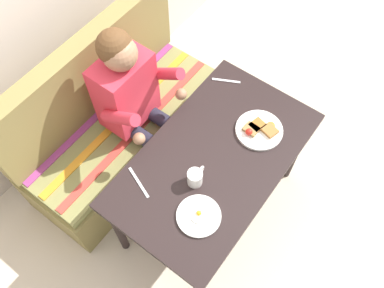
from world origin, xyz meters
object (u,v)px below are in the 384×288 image
person (135,99)px  coffee_mug (194,177)px  plate_eggs (199,216)px  fork (226,81)px  plate_breakfast (259,130)px  knife (139,182)px  couch (119,126)px  table (214,165)px

person → coffee_mug: size_ratio=10.27×
plate_eggs → fork: (0.79, 0.37, -0.01)m
plate_breakfast → fork: 0.39m
plate_eggs → fork: size_ratio=1.32×
knife → fork: bearing=21.7°
coffee_mug → couch: bearing=77.0°
plate_breakfast → knife: size_ratio=1.32×
fork → knife: same height
table → fork: fork is taller
knife → person: bearing=63.2°
coffee_mug → plate_eggs: bearing=-137.2°
coffee_mug → knife: bearing=128.7°
couch → knife: size_ratio=7.20×
couch → knife: bearing=-123.5°
couch → fork: bearing=-48.0°
table → fork: (0.47, 0.24, 0.08)m
table → coffee_mug: size_ratio=10.17×
table → plate_breakfast: 0.32m
plate_breakfast → plate_eggs: 0.60m
table → coffee_mug: coffee_mug is taller
plate_breakfast → fork: bearing=62.0°
couch → plate_eggs: 1.03m
fork → knife: size_ratio=0.85×
plate_eggs → knife: 0.36m
person → table: bearing=-93.7°
person → fork: (0.43, -0.35, -0.01)m
plate_eggs → coffee_mug: bearing=42.8°
plate_eggs → fork: plate_eggs is taller
plate_breakfast → plate_eggs: bearing=-177.6°
plate_breakfast → plate_eggs: size_ratio=1.18×
plate_eggs → knife: bearing=95.9°
coffee_mug → table: bearing=-1.6°
person → coffee_mug: person is taller
plate_breakfast → coffee_mug: bearing=166.9°
plate_eggs → knife: (-0.04, 0.36, -0.01)m
couch → coffee_mug: couch is taller
coffee_mug → knife: size_ratio=0.59×
plate_breakfast → knife: 0.72m
table → knife: size_ratio=6.00×
table → plate_eggs: bearing=-158.1°
person → fork: person is taller
table → knife: 0.43m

